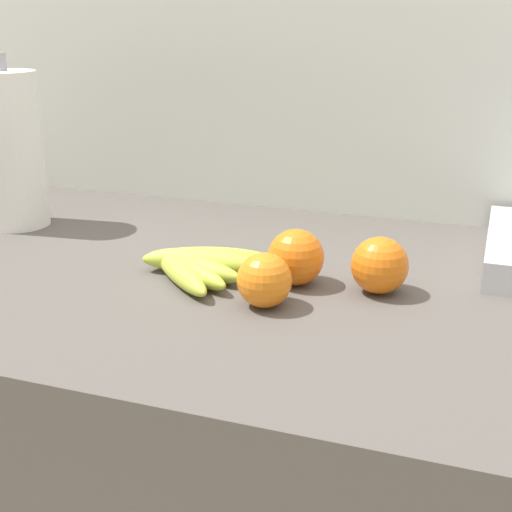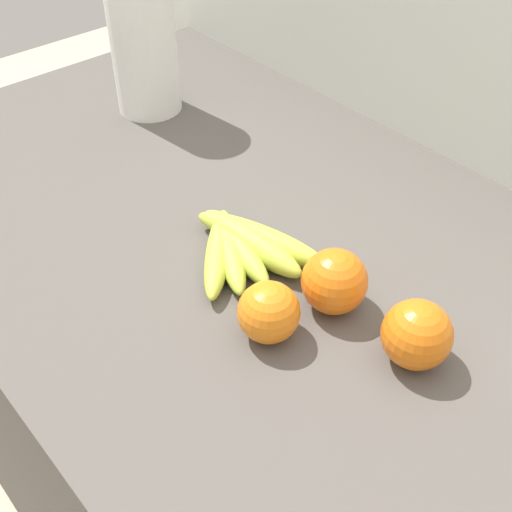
% 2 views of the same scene
% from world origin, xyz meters
% --- Properties ---
extents(wall_back, '(2.14, 0.06, 1.30)m').
position_xyz_m(wall_back, '(0.00, 0.40, 0.65)').
color(wall_back, silver).
rests_on(wall_back, ground).
extents(banana_bunch, '(0.20, 0.18, 0.04)m').
position_xyz_m(banana_bunch, '(-0.21, -0.03, 0.92)').
color(banana_bunch, '#B7C43F').
rests_on(banana_bunch, counter).
extents(orange_right, '(0.07, 0.07, 0.07)m').
position_xyz_m(orange_right, '(-0.09, -0.10, 0.94)').
color(orange_right, orange).
rests_on(orange_right, counter).
extents(orange_far_right, '(0.08, 0.08, 0.08)m').
position_xyz_m(orange_far_right, '(-0.07, -0.01, 0.94)').
color(orange_far_right, orange).
rests_on(orange_far_right, counter).
extents(orange_front, '(0.08, 0.08, 0.08)m').
position_xyz_m(orange_front, '(0.05, 0.00, 0.94)').
color(orange_front, orange).
rests_on(orange_front, counter).
extents(paper_towel_roll, '(0.11, 0.11, 0.30)m').
position_xyz_m(paper_towel_roll, '(-0.62, 0.10, 1.04)').
color(paper_towel_roll, white).
rests_on(paper_towel_roll, counter).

